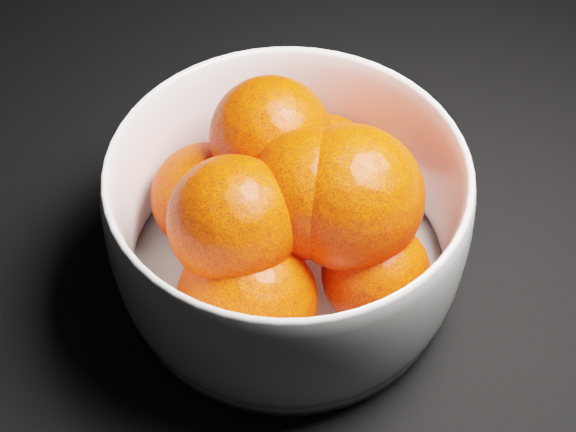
{
  "coord_description": "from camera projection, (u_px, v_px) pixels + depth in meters",
  "views": [
    {
      "loc": [
        0.08,
        -0.09,
        0.48
      ],
      "look_at": [
        0.11,
        0.25,
        0.06
      ],
      "focal_mm": 50.0,
      "sensor_mm": 36.0,
      "label": 1
    }
  ],
  "objects": [
    {
      "name": "bowl",
      "position": [
        288.0,
        222.0,
        0.54
      ],
      "size": [
        0.24,
        0.24,
        0.12
      ],
      "rotation": [
        0.0,
        0.0,
        -0.19
      ],
      "color": "white",
      "rests_on": "ground"
    },
    {
      "name": "orange_pile",
      "position": [
        288.0,
        211.0,
        0.52
      ],
      "size": [
        0.18,
        0.2,
        0.14
      ],
      "color": "#F42A00",
      "rests_on": "bowl"
    }
  ]
}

